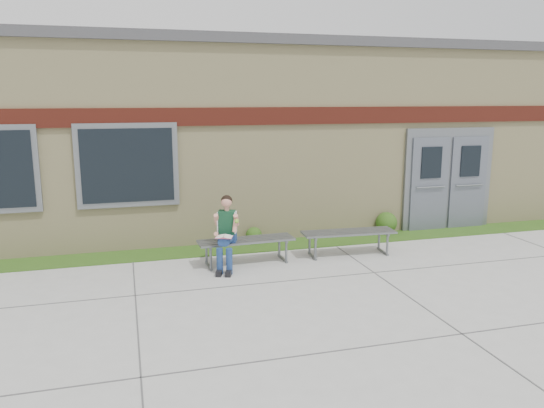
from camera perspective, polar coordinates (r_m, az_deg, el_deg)
name	(u,v)px	position (r m, az deg, el deg)	size (l,w,h in m)	color
ground	(331,288)	(8.56, 6.35, -8.98)	(80.00, 80.00, 0.00)	#9E9E99
grass_strip	(284,244)	(10.89, 1.25, -4.37)	(16.00, 0.80, 0.02)	#274C14
school_building	(246,131)	(13.78, -2.83, 7.80)	(16.20, 6.22, 4.20)	beige
bench_left	(246,245)	(9.63, -2.78, -4.40)	(1.77, 0.57, 0.45)	slate
bench_right	(348,237)	(10.24, 8.22, -3.50)	(1.81, 0.61, 0.46)	slate
girl	(226,231)	(9.29, -4.95, -2.90)	(0.53, 0.81, 1.29)	navy
shrub_mid	(254,235)	(10.93, -1.96, -3.35)	(0.33, 0.33, 0.33)	#274C14
shrub_east	(386,223)	(11.96, 12.21, -1.97)	(0.47, 0.47, 0.47)	#274C14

